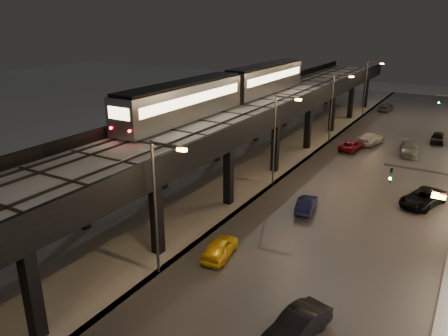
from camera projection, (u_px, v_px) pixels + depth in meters
The scene contains 20 objects.
road_surface at pixel (366, 188), 42.69m from camera, with size 17.00×120.00×0.06m, color #46474D.
under_viaduct_pavement at pixel (244, 165), 49.14m from camera, with size 11.00×120.00×0.06m, color #9FA1A8.
elevated_viaduct at pixel (231, 122), 44.72m from camera, with size 9.00×100.00×6.30m.
viaduct_trackbed at pixel (231, 115), 44.57m from camera, with size 8.40×100.00×0.32m.
viaduct_parapet_streetside at pixel (270, 115), 42.36m from camera, with size 0.30×100.00×1.10m, color black.
viaduct_parapet_far at pixel (196, 106), 46.51m from camera, with size 0.30×100.00×1.10m, color black.
streetlight_left_1 at pixel (158, 200), 26.85m from camera, with size 2.57×0.28×9.00m.
streetlight_left_2 at pixel (277, 135), 41.50m from camera, with size 2.57×0.28×9.00m.
streetlight_left_3 at pixel (334, 104), 56.15m from camera, with size 2.57×0.28×9.00m.
streetlight_left_4 at pixel (367, 85), 70.80m from camera, with size 2.57×0.28×9.00m.
subway_train at pixel (231, 88), 48.63m from camera, with size 2.93×35.70×3.51m.
car_taxi at pixel (220, 248), 30.33m from camera, with size 1.59×3.96×1.35m, color yellow.
car_near_white at pixel (306, 205), 37.41m from camera, with size 1.33×3.82×1.26m, color #151843.
car_mid_silver at pixel (352, 146), 54.38m from camera, with size 2.04×4.43×1.23m, color maroon.
car_mid_dark at pixel (371, 139), 56.90m from camera, with size 2.04×5.01×1.46m, color silver.
car_far_white at pixel (386, 107), 76.77m from camera, with size 1.81×4.50×1.53m, color #4E4F50.
car_onc_silver at pixel (297, 326), 22.61m from camera, with size 1.57×4.49×1.48m, color black.
car_onc_dark at pixel (423, 198), 38.48m from camera, with size 2.38×5.16×1.43m, color black.
car_onc_white at pixel (409, 149), 52.60m from camera, with size 2.01×4.95×1.44m, color gray.
car_onc_red at pixel (438, 138), 57.43m from camera, with size 1.63×4.05×1.38m, color black.
Camera 1 is at (15.56, -6.24, 15.99)m, focal length 35.00 mm.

